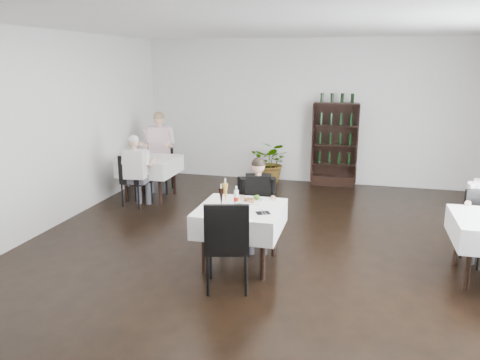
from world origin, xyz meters
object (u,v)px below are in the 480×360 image
wine_shelf (335,145)px  potted_tree (272,162)px  diner_main (258,197)px  main_table (241,218)px

wine_shelf → potted_tree: 1.36m
potted_tree → diner_main: size_ratio=0.71×
diner_main → wine_shelf: bearing=77.7°
main_table → diner_main: bearing=81.7°
main_table → potted_tree: 4.21m
wine_shelf → diner_main: 3.79m
main_table → potted_tree: (-0.39, 4.19, -0.17)m
wine_shelf → potted_tree: bearing=-174.3°
main_table → diner_main: diner_main is taller
potted_tree → diner_main: bearing=-82.3°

